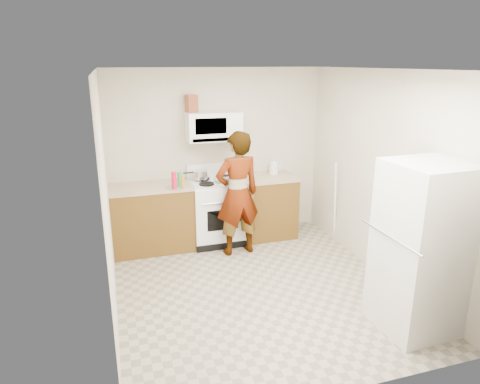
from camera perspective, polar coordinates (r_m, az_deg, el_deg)
name	(u,v)px	position (r m, az deg, el deg)	size (l,w,h in m)	color
floor	(256,287)	(5.22, 2.19, -12.59)	(3.60, 3.60, 0.00)	gray
back_wall	(218,155)	(6.39, -2.99, 5.01)	(3.20, 0.02, 2.50)	beige
right_wall	(381,176)	(5.45, 18.34, 2.06)	(0.02, 3.60, 2.50)	beige
cabinet_left	(152,219)	(6.16, -11.61, -3.53)	(1.12, 0.62, 0.90)	brown
counter_left	(150,187)	(6.02, -11.87, 0.64)	(1.14, 0.64, 0.04)	tan
cabinet_right	(267,207)	(6.53, 3.57, -2.04)	(0.80, 0.62, 0.90)	brown
counter_right	(267,178)	(6.39, 3.65, 1.93)	(0.82, 0.64, 0.04)	tan
gas_range	(217,210)	(6.29, -3.08, -2.44)	(0.76, 0.65, 1.13)	white
microwave	(214,126)	(6.12, -3.55, 8.74)	(0.76, 0.38, 0.40)	white
person	(237,194)	(5.78, -0.34, -0.26)	(0.63, 0.41, 1.72)	tan
fridge	(421,249)	(4.50, 22.97, -6.96)	(0.70, 0.70, 1.70)	silver
kettle	(274,168)	(6.54, 4.52, 3.18)	(0.14, 0.14, 0.17)	white
jug	(191,104)	(6.05, -6.49, 11.63)	(0.14, 0.14, 0.24)	brown
saucepan	(200,175)	(6.19, -5.38, 2.31)	(0.22, 0.22, 0.12)	silver
tray	(224,180)	(6.11, -2.21, 1.61)	(0.25, 0.16, 0.05)	white
bottle_spray	(174,181)	(5.78, -8.78, 1.52)	(0.07, 0.07, 0.23)	red
bottle_hot_sauce	(183,181)	(5.88, -7.64, 1.43)	(0.05, 0.05, 0.15)	orange
bottle_green_cap	(180,179)	(5.89, -8.03, 1.67)	(0.06, 0.06, 0.20)	#1B9544
pot_lid	(175,188)	(5.85, -8.70, 0.59)	(0.26, 0.26, 0.01)	silver
broom	(335,202)	(6.37, 12.56, -1.29)	(0.03, 0.03, 1.24)	white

